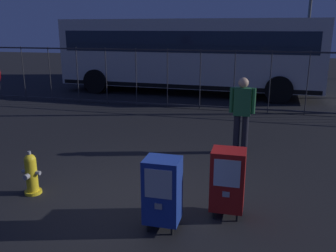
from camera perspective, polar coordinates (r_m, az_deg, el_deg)
ground_plane at (r=6.08m, az=-5.63°, el=-10.97°), size 60.00×60.00×0.00m
fire_hydrant at (r=6.41m, az=-20.87°, el=-7.11°), size 0.33×0.31×0.75m
newspaper_box_primary at (r=5.31m, az=9.46°, el=-8.39°), size 0.48×0.42×1.02m
newspaper_box_secondary at (r=4.93m, az=-0.90°, el=-10.16°), size 0.48×0.42×1.02m
pedestrian at (r=7.92m, az=11.64°, el=2.35°), size 0.55×0.22×1.67m
fence_barrier at (r=12.11m, az=5.12°, el=7.42°), size 18.03×0.04×2.00m
bus_near at (r=15.16m, az=3.28°, el=11.69°), size 10.59×3.12×3.00m
bus_far at (r=18.84m, az=1.84°, el=12.44°), size 10.50×2.78×3.00m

